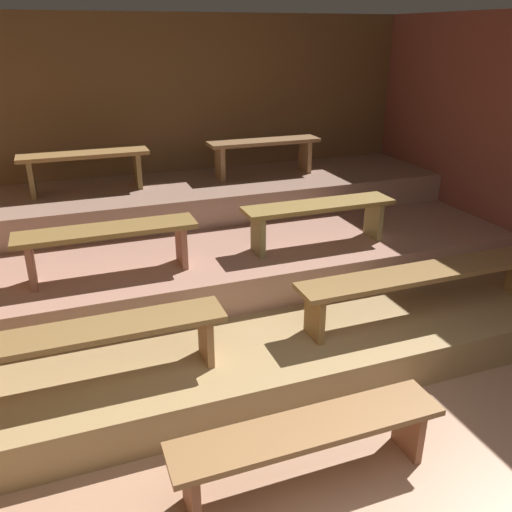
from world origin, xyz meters
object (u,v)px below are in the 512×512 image
bench_floor_center (309,437)px  bench_middle_right (319,213)px  bench_lower_left (52,345)px  bench_lower_right (427,278)px  bench_upper_right (264,148)px  bench_upper_left (85,161)px  bench_middle_left (108,238)px

bench_floor_center → bench_middle_right: (1.05, 2.02, 0.62)m
bench_lower_left → bench_lower_right: bearing=0.0°
bench_lower_left → bench_upper_right: 3.56m
bench_middle_right → bench_upper_left: 2.48m
bench_lower_right → bench_upper_right: bearing=100.0°
bench_middle_right → bench_lower_right: bearing=-64.6°
bench_middle_left → bench_upper_right: (1.94, 1.51, 0.31)m
bench_middle_right → bench_upper_left: bearing=142.1°
bench_lower_left → bench_upper_right: bench_upper_right is taller
bench_middle_right → bench_upper_right: size_ratio=1.11×
bench_floor_center → bench_upper_left: size_ratio=1.27×
bench_middle_left → bench_upper_left: 1.55m
bench_floor_center → bench_lower_left: (-1.34, 1.00, 0.33)m
bench_floor_center → bench_lower_right: 1.86m
bench_lower_right → bench_upper_right: (-0.44, 2.53, 0.60)m
bench_middle_right → bench_floor_center: bearing=-117.4°
bench_floor_center → bench_upper_right: bearing=72.9°
bench_lower_left → bench_upper_right: (2.43, 2.53, 0.60)m
bench_upper_right → bench_middle_right: bearing=-91.5°
bench_lower_left → bench_upper_left: bench_upper_left is taller
bench_lower_left → bench_lower_right: 2.87m
bench_floor_center → bench_upper_right: 3.81m
bench_middle_right → bench_upper_left: size_ratio=1.11×
bench_middle_left → bench_upper_right: bearing=37.9°
bench_upper_right → bench_lower_right: bearing=-80.0°
bench_floor_center → bench_upper_left: (-0.90, 3.53, 0.93)m
bench_upper_left → bench_upper_right: 1.98m
bench_upper_left → bench_floor_center: bearing=-75.8°
bench_floor_center → bench_middle_right: 2.36m
bench_upper_right → bench_upper_left: bearing=180.0°
bench_middle_right → bench_upper_right: 1.55m
bench_lower_right → bench_upper_right: 2.64m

